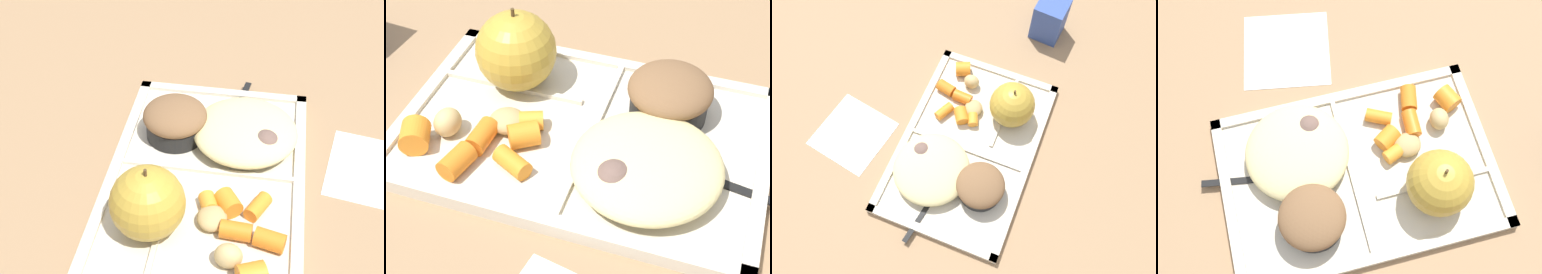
% 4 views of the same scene
% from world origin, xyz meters
% --- Properties ---
extents(ground, '(6.00, 6.00, 0.00)m').
position_xyz_m(ground, '(0.00, 0.00, 0.00)').
color(ground, '#997551').
extents(lunch_tray, '(0.36, 0.24, 0.02)m').
position_xyz_m(lunch_tray, '(-0.00, 0.00, 0.01)').
color(lunch_tray, beige).
rests_on(lunch_tray, ground).
extents(green_apple, '(0.08, 0.08, 0.09)m').
position_xyz_m(green_apple, '(-0.09, 0.05, 0.05)').
color(green_apple, '#B79333').
rests_on(green_apple, lunch_tray).
extents(bran_muffin, '(0.08, 0.08, 0.05)m').
position_xyz_m(bran_muffin, '(0.07, 0.05, 0.04)').
color(bran_muffin, black).
rests_on(bran_muffin, lunch_tray).
extents(carrot_slice_back, '(0.03, 0.04, 0.02)m').
position_xyz_m(carrot_slice_back, '(-0.09, -0.08, 0.02)').
color(carrot_slice_back, orange).
rests_on(carrot_slice_back, lunch_tray).
extents(carrot_slice_near_corner, '(0.04, 0.04, 0.03)m').
position_xyz_m(carrot_slice_near_corner, '(-0.14, -0.07, 0.02)').
color(carrot_slice_near_corner, orange).
rests_on(carrot_slice_near_corner, lunch_tray).
extents(carrot_slice_edge, '(0.03, 0.03, 0.02)m').
position_xyz_m(carrot_slice_edge, '(-0.05, -0.01, 0.02)').
color(carrot_slice_edge, orange).
rests_on(carrot_slice_edge, lunch_tray).
extents(carrot_slice_large, '(0.02, 0.04, 0.02)m').
position_xyz_m(carrot_slice_large, '(-0.09, -0.05, 0.02)').
color(carrot_slice_large, orange).
rests_on(carrot_slice_large, lunch_tray).
extents(carrot_slice_center, '(0.04, 0.04, 0.02)m').
position_xyz_m(carrot_slice_center, '(-0.05, -0.03, 0.02)').
color(carrot_slice_center, orange).
rests_on(carrot_slice_center, lunch_tray).
extents(carrot_slice_diagonal, '(0.04, 0.03, 0.02)m').
position_xyz_m(carrot_slice_diagonal, '(-0.05, -0.07, 0.02)').
color(carrot_slice_diagonal, orange).
rests_on(carrot_slice_diagonal, lunch_tray).
extents(potato_chunk_small, '(0.04, 0.04, 0.02)m').
position_xyz_m(potato_chunk_small, '(-0.07, -0.02, 0.02)').
color(potato_chunk_small, tan).
rests_on(potato_chunk_small, lunch_tray).
extents(potato_chunk_large, '(0.03, 0.03, 0.03)m').
position_xyz_m(potato_chunk_large, '(-0.12, -0.04, 0.02)').
color(potato_chunk_large, tan).
rests_on(potato_chunk_large, lunch_tray).
extents(egg_noodle_pile, '(0.14, 0.14, 0.04)m').
position_xyz_m(egg_noodle_pile, '(0.07, -0.04, 0.03)').
color(egg_noodle_pile, beige).
rests_on(egg_noodle_pile, lunch_tray).
extents(meatball_center, '(0.04, 0.04, 0.04)m').
position_xyz_m(meatball_center, '(0.05, -0.07, 0.03)').
color(meatball_center, brown).
rests_on(meatball_center, lunch_tray).
extents(meatball_side, '(0.03, 0.03, 0.03)m').
position_xyz_m(meatball_side, '(0.05, -0.05, 0.03)').
color(meatball_side, '#755B4C').
rests_on(meatball_side, lunch_tray).
extents(meatball_front, '(0.03, 0.03, 0.03)m').
position_xyz_m(meatball_front, '(0.07, -0.03, 0.03)').
color(meatball_front, brown).
rests_on(meatball_front, lunch_tray).
extents(plastic_fork, '(0.17, 0.04, 0.00)m').
position_xyz_m(plastic_fork, '(0.11, -0.02, 0.01)').
color(plastic_fork, black).
rests_on(plastic_fork, lunch_tray).
extents(milk_carton, '(0.06, 0.06, 0.09)m').
position_xyz_m(milk_carton, '(-0.31, 0.06, 0.04)').
color(milk_carton, '#334C99').
rests_on(milk_carton, ground).
extents(paper_napkin, '(0.15, 0.15, 0.00)m').
position_xyz_m(paper_napkin, '(0.05, -0.21, 0.00)').
color(paper_napkin, white).
rests_on(paper_napkin, ground).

